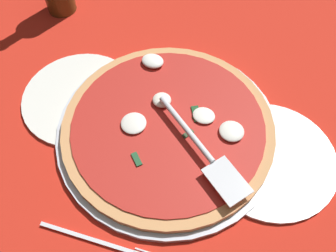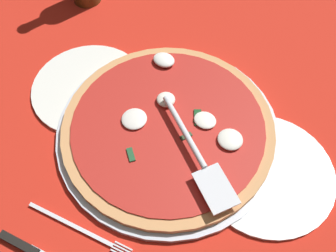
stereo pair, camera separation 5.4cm
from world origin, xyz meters
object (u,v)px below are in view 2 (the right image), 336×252
Objects in this scene: dinner_plate_right at (89,88)px; place_setting_far at (59,242)px; pizza at (168,126)px; dinner_plate_left at (266,173)px; pizza_server at (196,153)px.

dinner_plate_right is 29.98cm from place_setting_far.
place_setting_far is (3.52, 25.88, -1.83)cm from pizza.
pizza is (18.48, 1.71, 1.68)cm from dinner_plate_left.
pizza is at bearing 75.51° from place_setting_far.
dinner_plate_right is at bearing 113.12° from place_setting_far.
dinner_plate_left is at bearing -177.54° from dinner_plate_right.
place_setting_far is at bearing 82.25° from pizza.
pizza_server is 25.43cm from place_setting_far.
place_setting_far is (10.97, 22.54, -4.29)cm from pizza_server.
place_setting_far is at bearing 119.85° from dinner_plate_right.
place_setting_far reaches higher than dinner_plate_right.
pizza_server reaches higher than pizza.
pizza is at bearing -170.79° from pizza_server.
pizza is (-18.45, 0.13, 1.68)cm from dinner_plate_right.
dinner_plate_right is at bearing -154.26° from pizza_server.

